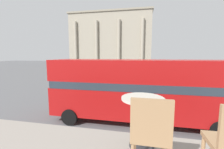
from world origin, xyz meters
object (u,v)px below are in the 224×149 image
at_px(pedestrian_black, 129,70).
at_px(double_decker_bus, 139,88).
at_px(traffic_light_near, 158,79).
at_px(cafe_chair_0, 150,132).
at_px(cafe_dining_table, 142,111).
at_px(plaza_building_left, 112,42).
at_px(pedestrian_red, 120,70).
at_px(traffic_light_mid, 171,70).
at_px(pedestrian_yellow, 167,72).
at_px(pedestrian_blue, 191,72).

bearing_deg(pedestrian_black, double_decker_bus, 70.64).
bearing_deg(traffic_light_near, cafe_chair_0, -95.88).
xyz_separation_m(double_decker_bus, cafe_chair_0, (0.31, -7.83, 1.27)).
distance_m(cafe_dining_table, plaza_building_left, 50.27).
bearing_deg(traffic_light_near, pedestrian_red, 107.75).
height_order(cafe_dining_table, traffic_light_mid, cafe_dining_table).
bearing_deg(pedestrian_yellow, traffic_light_mid, 52.10).
bearing_deg(plaza_building_left, traffic_light_mid, -64.16).
distance_m(pedestrian_yellow, pedestrian_black, 8.15).
xyz_separation_m(double_decker_bus, plaza_building_left, (-10.47, 41.55, 6.67)).
xyz_separation_m(pedestrian_blue, pedestrian_yellow, (-4.95, -1.89, 0.02)).
xyz_separation_m(cafe_dining_table, cafe_chair_0, (0.08, -0.55, -0.02)).
xyz_separation_m(traffic_light_mid, pedestrian_red, (-8.78, 12.60, -1.40)).
xyz_separation_m(double_decker_bus, traffic_light_mid, (3.96, 11.76, 0.13)).
bearing_deg(plaza_building_left, pedestrian_black, -66.14).
bearing_deg(traffic_light_near, double_decker_bus, -109.65).
distance_m(pedestrian_blue, pedestrian_red, 14.73).
xyz_separation_m(cafe_dining_table, pedestrian_blue, (9.68, 31.26, -2.59)).
xyz_separation_m(traffic_light_near, pedestrian_yellow, (3.38, 17.70, -1.25)).
distance_m(cafe_dining_table, pedestrian_yellow, 29.86).
distance_m(double_decker_bus, pedestrian_black, 24.57).
bearing_deg(pedestrian_red, cafe_chair_0, -141.90).
relative_size(cafe_dining_table, pedestrian_red, 0.42).
height_order(traffic_light_mid, pedestrian_red, traffic_light_mid).
xyz_separation_m(pedestrian_blue, pedestrian_red, (-14.73, 0.38, 0.04)).
bearing_deg(pedestrian_black, pedestrian_red, -25.77).
bearing_deg(traffic_light_mid, pedestrian_black, 118.43).
bearing_deg(pedestrian_yellow, pedestrian_black, -48.61).
xyz_separation_m(traffic_light_mid, pedestrian_yellow, (1.00, 10.34, -1.41)).
xyz_separation_m(double_decker_bus, pedestrian_yellow, (4.95, 22.10, -1.28)).
xyz_separation_m(plaza_building_left, traffic_light_mid, (14.42, -29.79, -6.54)).
height_order(cafe_dining_table, pedestrian_blue, cafe_dining_table).
bearing_deg(cafe_chair_0, pedestrian_blue, 77.25).
bearing_deg(pedestrian_blue, plaza_building_left, 27.08).
distance_m(cafe_chair_0, pedestrian_black, 32.45).
relative_size(pedestrian_blue, pedestrian_yellow, 0.98).
bearing_deg(cafe_chair_0, plaza_building_left, 106.35).
height_order(double_decker_bus, pedestrian_blue, double_decker_bus).
bearing_deg(pedestrian_black, cafe_chair_0, 69.57).
height_order(double_decker_bus, plaza_building_left, plaza_building_left).
bearing_deg(pedestrian_yellow, pedestrian_red, -45.44).
height_order(cafe_chair_0, pedestrian_blue, cafe_chair_0).
bearing_deg(double_decker_bus, cafe_chair_0, -84.32).
relative_size(traffic_light_mid, pedestrian_yellow, 2.15).
bearing_deg(double_decker_bus, pedestrian_red, 104.59).
distance_m(plaza_building_left, pedestrian_black, 20.41).
xyz_separation_m(double_decker_bus, pedestrian_black, (-2.87, 24.37, -1.31)).
relative_size(double_decker_bus, pedestrian_red, 6.45).
bearing_deg(traffic_light_mid, pedestrian_red, 124.85).
bearing_deg(cafe_dining_table, double_decker_bus, 91.81).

